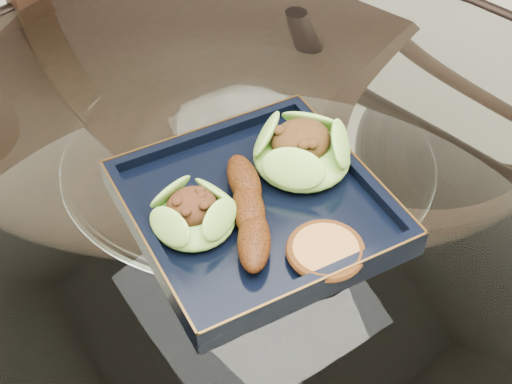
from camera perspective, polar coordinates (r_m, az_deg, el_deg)
dining_table at (r=0.98m, az=-0.52°, el=-6.12°), size 1.13×1.13×0.77m
dining_chair at (r=1.35m, az=-6.68°, el=9.53°), size 0.55×0.55×1.03m
navy_plate at (r=0.81m, az=0.00°, el=-1.50°), size 0.30×0.30×0.02m
lettuce_wrap_left at (r=0.77m, az=-5.01°, el=-1.91°), size 0.10×0.10×0.03m
lettuce_wrap_right at (r=0.83m, az=3.70°, el=3.16°), size 0.15×0.15×0.04m
roasted_plantain at (r=0.77m, az=-0.58°, el=-1.42°), size 0.11×0.16×0.03m
crumb_patty at (r=0.75m, az=5.58°, el=-4.78°), size 0.09×0.09×0.01m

